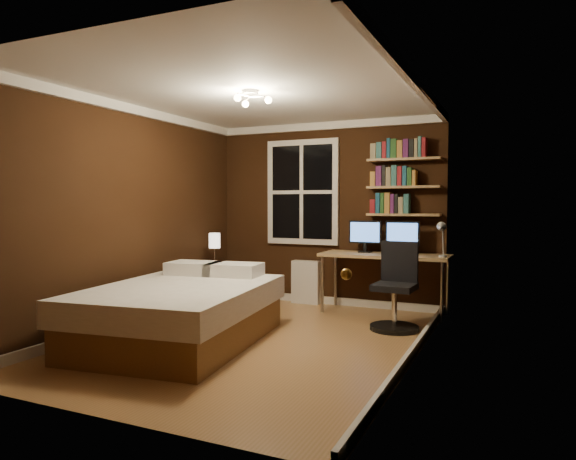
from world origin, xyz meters
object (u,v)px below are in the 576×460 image
at_px(desk_lamp, 442,239).
at_px(monitor_right, 402,238).
at_px(bed, 181,312).
at_px(office_chair, 396,297).
at_px(monitor_left, 365,236).
at_px(desk, 385,259).
at_px(nightstand, 215,286).
at_px(radiator, 306,282).
at_px(bedside_lamp, 215,249).

bearing_deg(desk_lamp, monitor_right, 154.40).
bearing_deg(desk_lamp, bed, -138.62).
height_order(bed, office_chair, office_chair).
bearing_deg(desk_lamp, monitor_left, 166.08).
bearing_deg(desk, monitor_right, 21.45).
relative_size(nightstand, monitor_right, 1.31).
bearing_deg(desk_lamp, radiator, 168.61).
bearing_deg(monitor_right, bedside_lamp, -165.78).
bearing_deg(bedside_lamp, nightstand, 0.00).
xyz_separation_m(bed, radiator, (0.39, 2.37, -0.01)).
xyz_separation_m(monitor_left, monitor_right, (0.48, 0.00, 0.00)).
bearing_deg(radiator, bedside_lamp, -144.41).
relative_size(radiator, monitor_right, 1.39).
xyz_separation_m(nightstand, radiator, (1.03, 0.73, 0.02)).
height_order(monitor_left, office_chair, monitor_left).
relative_size(bed, radiator, 3.84).
bearing_deg(bedside_lamp, desk_lamp, 7.03).
bearing_deg(office_chair, bedside_lamp, 178.25).
distance_m(bedside_lamp, desk_lamp, 2.93).
xyz_separation_m(desk, office_chair, (0.31, -0.74, -0.33)).
xyz_separation_m(nightstand, monitor_left, (1.90, 0.60, 0.69)).
distance_m(radiator, office_chair, 1.74).
xyz_separation_m(nightstand, bedside_lamp, (0.00, 0.00, 0.50)).
xyz_separation_m(bed, nightstand, (-0.64, 1.63, -0.03)).
relative_size(desk, monitor_right, 3.73).
relative_size(bedside_lamp, desk, 0.27).
xyz_separation_m(radiator, desk, (1.15, -0.21, 0.40)).
relative_size(bedside_lamp, monitor_right, 1.02).
height_order(radiator, desk, desk).
height_order(monitor_right, desk_lamp, desk_lamp).
height_order(bed, bedside_lamp, bedside_lamp).
relative_size(bed, desk, 1.43).
bearing_deg(bedside_lamp, office_chair, -4.99).
height_order(nightstand, monitor_right, monitor_right).
relative_size(bed, monitor_right, 5.34).
height_order(monitor_left, desk_lamp, desk_lamp).
relative_size(bedside_lamp, radiator, 0.73).
bearing_deg(monitor_right, radiator, 174.51).
relative_size(radiator, desk_lamp, 1.35).
relative_size(monitor_right, office_chair, 0.44).
bearing_deg(desk, bed, -125.51).
bearing_deg(office_chair, monitor_left, 128.60).
distance_m(bedside_lamp, monitor_right, 2.47).
height_order(bedside_lamp, desk_lamp, desk_lamp).
height_order(nightstand, desk_lamp, desk_lamp).
distance_m(bed, monitor_left, 2.65).
relative_size(nightstand, office_chair, 0.58).
distance_m(monitor_left, monitor_right, 0.48).
height_order(bed, monitor_right, monitor_right).
xyz_separation_m(monitor_left, desk_lamp, (1.00, -0.25, 0.01)).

